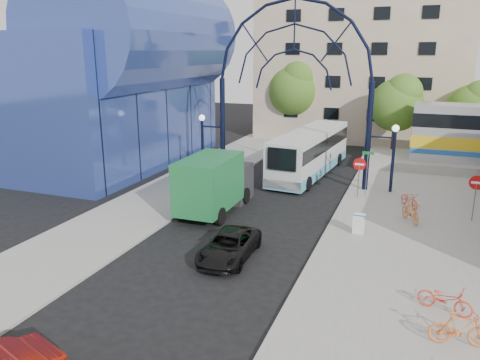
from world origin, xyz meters
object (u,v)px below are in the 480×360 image
at_px(gateway_arch, 294,55).
at_px(sandwich_board, 359,222).
at_px(black_suv, 229,246).
at_px(bike_near_b, 411,212).
at_px(tree_north_b, 295,88).
at_px(bike_far_a, 445,299).
at_px(tree_north_c, 474,106).
at_px(do_not_enter_sign, 476,187).
at_px(bike_near_a, 410,199).
at_px(stop_sign, 359,168).
at_px(city_bus, 310,152).
at_px(bike_far_b, 460,329).
at_px(street_name_sign, 367,164).
at_px(green_truck, 216,183).
at_px(tree_north_a, 398,102).

relative_size(gateway_arch, sandwich_board, 13.80).
height_order(black_suv, bike_near_b, bike_near_b).
distance_m(tree_north_b, black_suv, 29.32).
bearing_deg(gateway_arch, bike_far_a, -56.86).
height_order(tree_north_c, bike_near_b, tree_north_c).
bearing_deg(tree_north_b, gateway_arch, -76.32).
bearing_deg(do_not_enter_sign, bike_near_a, 159.36).
height_order(stop_sign, bike_far_a, stop_sign).
relative_size(do_not_enter_sign, city_bus, 0.21).
relative_size(city_bus, bike_far_a, 6.42).
distance_m(stop_sign, bike_far_b, 15.00).
height_order(stop_sign, black_suv, stop_sign).
height_order(street_name_sign, black_suv, street_name_sign).
height_order(stop_sign, green_truck, green_truck).
bearing_deg(tree_north_c, stop_sign, -114.69).
height_order(do_not_enter_sign, tree_north_b, tree_north_b).
bearing_deg(city_bus, bike_near_a, -34.36).
relative_size(stop_sign, tree_north_c, 0.38).
distance_m(tree_north_a, tree_north_b, 10.79).
distance_m(street_name_sign, tree_north_b, 19.81).
xyz_separation_m(green_truck, bike_near_b, (10.42, 1.68, -0.97)).
relative_size(stop_sign, street_name_sign, 0.89).
bearing_deg(sandwich_board, green_truck, 172.87).
relative_size(gateway_arch, bike_near_a, 7.73).
distance_m(tree_north_c, black_suv, 29.20).
distance_m(tree_north_b, tree_north_c, 16.15).
bearing_deg(sandwich_board, stop_sign, 97.57).
xyz_separation_m(black_suv, bike_near_a, (7.18, 9.86, 0.01)).
bearing_deg(tree_north_c, street_name_sign, -114.31).
distance_m(tree_north_b, bike_far_b, 35.10).
bearing_deg(do_not_enter_sign, tree_north_b, 126.74).
bearing_deg(bike_far_b, green_truck, 43.55).
xyz_separation_m(bike_near_a, bike_near_b, (0.11, -2.53, 0.09)).
xyz_separation_m(gateway_arch, stop_sign, (4.80, -2.00, -6.56)).
relative_size(street_name_sign, tree_north_b, 0.35).
bearing_deg(tree_north_a, tree_north_c, 18.44).
xyz_separation_m(do_not_enter_sign, black_suv, (-10.36, -8.66, -1.40)).
bearing_deg(gateway_arch, tree_north_b, 103.68).
bearing_deg(green_truck, bike_far_a, -31.98).
distance_m(green_truck, black_suv, 6.55).
relative_size(green_truck, bike_far_b, 3.51).
height_order(gateway_arch, green_truck, gateway_arch).
xyz_separation_m(sandwich_board, bike_far_a, (3.69, -6.21, -0.14)).
xyz_separation_m(tree_north_c, bike_far_b, (-2.48, -30.06, -3.60)).
bearing_deg(bike_far_a, sandwich_board, 48.14).
xyz_separation_m(street_name_sign, bike_near_a, (2.62, -1.40, -1.55)).
distance_m(do_not_enter_sign, bike_near_a, 3.67).
height_order(do_not_enter_sign, bike_near_a, do_not_enter_sign).
bearing_deg(bike_far_a, do_not_enter_sign, 7.93).
height_order(street_name_sign, green_truck, green_truck).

